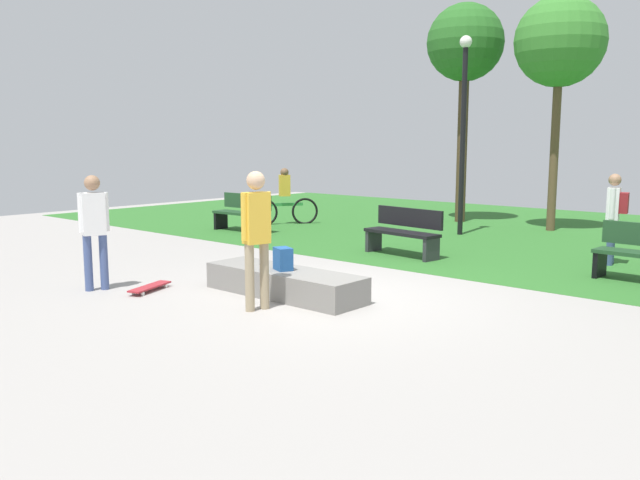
% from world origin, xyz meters
% --- Properties ---
extents(ground_plane, '(28.00, 28.00, 0.00)m').
position_xyz_m(ground_plane, '(0.00, 0.00, 0.00)').
color(ground_plane, '#9E9993').
extents(grass_lawn, '(26.60, 11.79, 0.01)m').
position_xyz_m(grass_lawn, '(0.00, 8.10, 0.00)').
color(grass_lawn, '#2D6B28').
rests_on(grass_lawn, ground_plane).
extents(concrete_ledge, '(2.52, 0.76, 0.38)m').
position_xyz_m(concrete_ledge, '(-0.59, -0.44, 0.19)').
color(concrete_ledge, gray).
rests_on(concrete_ledge, ground_plane).
extents(backpack_on_ledge, '(0.34, 0.29, 0.32)m').
position_xyz_m(backpack_on_ledge, '(-0.58, -0.48, 0.54)').
color(backpack_on_ledge, '#1E4C8C').
rests_on(backpack_on_ledge, concrete_ledge).
extents(skater_performing_trick, '(0.31, 0.40, 1.69)m').
position_xyz_m(skater_performing_trick, '(-2.92, -2.01, 0.99)').
color(skater_performing_trick, '#3F5184').
rests_on(skater_performing_trick, ground_plane).
extents(skater_watching, '(0.27, 0.42, 1.80)m').
position_xyz_m(skater_watching, '(-0.29, -1.25, 1.07)').
color(skater_watching, tan).
rests_on(skater_watching, ground_plane).
extents(skateboard_by_ledge, '(0.46, 0.82, 0.08)m').
position_xyz_m(skateboard_by_ledge, '(-2.27, -1.55, 0.06)').
color(skateboard_by_ledge, '#A5262D').
rests_on(skateboard_by_ledge, ground_plane).
extents(park_bench_far_left, '(1.61, 0.51, 0.91)m').
position_xyz_m(park_bench_far_left, '(-6.11, 3.77, 0.48)').
color(park_bench_far_left, '#1E4223').
rests_on(park_bench_far_left, ground_plane).
extents(park_bench_by_oak, '(1.65, 0.68, 0.91)m').
position_xyz_m(park_bench_by_oak, '(-1.19, 3.46, 0.48)').
color(park_bench_by_oak, black).
rests_on(park_bench_by_oak, ground_plane).
extents(tree_leaning_ash, '(2.03, 2.03, 5.79)m').
position_xyz_m(tree_leaning_ash, '(-3.11, 9.04, 4.68)').
color(tree_leaning_ash, '#4C3823').
rests_on(tree_leaning_ash, grass_lawn).
extents(tree_slender_maple, '(2.14, 2.14, 5.60)m').
position_xyz_m(tree_slender_maple, '(-0.50, 8.88, 4.49)').
color(tree_slender_maple, brown).
rests_on(tree_slender_maple, grass_lawn).
extents(lamp_post, '(0.28, 0.28, 4.56)m').
position_xyz_m(lamp_post, '(-1.82, 6.75, 2.74)').
color(lamp_post, black).
rests_on(lamp_post, ground_plane).
extents(pedestrian_with_backpack, '(0.39, 0.42, 1.62)m').
position_xyz_m(pedestrian_with_backpack, '(2.13, 5.11, 0.97)').
color(pedestrian_with_backpack, '#3F5184').
rests_on(pedestrian_with_backpack, ground_plane).
extents(cyclist_on_bicycle, '(1.06, 1.55, 1.52)m').
position_xyz_m(cyclist_on_bicycle, '(-6.32, 5.45, 0.63)').
color(cyclist_on_bicycle, black).
rests_on(cyclist_on_bicycle, ground_plane).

